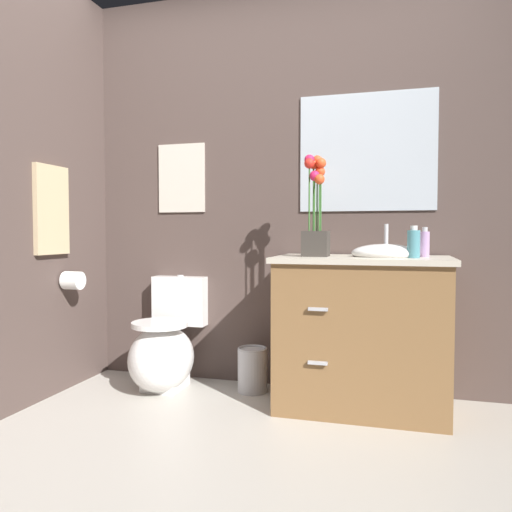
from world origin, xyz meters
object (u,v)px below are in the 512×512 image
Objects in this scene: vanity_cabinet at (362,331)px; soap_bottle at (425,244)px; toilet at (165,350)px; lotion_bottle at (414,243)px; trash_bin at (252,369)px; flower_vase at (316,217)px; hanging_towel at (52,210)px; wall_mirror at (367,152)px; wall_poster at (182,178)px; toilet_paper_roll at (73,280)px.

vanity_cabinet is 0.58m from soap_bottle.
toilet is at bearing -179.05° from soap_bottle.
trash_bin is (-0.92, 0.19, -0.78)m from lotion_bottle.
flower_vase is at bearing -170.34° from vanity_cabinet.
soap_bottle is at bearing 9.07° from hanging_towel.
vanity_cabinet is 1.83× the size of flower_vase.
flower_vase is at bearing 176.50° from lotion_bottle.
flower_vase is at bearing -4.20° from toilet.
wall_mirror is (-0.32, 0.24, 0.54)m from soap_bottle.
trash_bin is at bearing 168.34° from lotion_bottle.
wall_poster is at bearing 165.86° from lotion_bottle.
lotion_bottle is at bearing 5.83° from hanging_towel.
flower_vase is 1.54m from hanging_towel.
wall_poster is at bearing 161.75° from trash_bin.
hanging_towel is (-1.77, -0.28, 0.67)m from vanity_cabinet.
soap_bottle is 0.14m from lotion_bottle.
toilet is 2.54× the size of trash_bin.
wall_poster is at bearing 170.96° from soap_bottle.
toilet_paper_roll is at bearing -173.78° from soap_bottle.
wall_poster is (-1.52, 0.24, 0.42)m from soap_bottle.
wall_mirror reaches higher than vanity_cabinet.
flower_vase reaches higher than toilet.
wall_poster is 0.86× the size of hanging_towel.
vanity_cabinet is (1.20, -0.03, 0.19)m from toilet.
vanity_cabinet is at bearing -170.83° from soap_bottle.
wall_mirror reaches higher than toilet_paper_roll.
toilet is at bearing -170.61° from trash_bin.
lotion_bottle is 1.22m from trash_bin.
vanity_cabinet is at bearing -9.92° from trash_bin.
wall_mirror is 7.27× the size of toilet_paper_roll.
flower_vase is 1.51m from toilet_paper_roll.
trash_bin is (-0.41, 0.16, -0.92)m from flower_vase.
wall_mirror reaches higher than lotion_bottle.
trash_bin is 1.48m from wall_mirror.
toilet_paper_roll is (-1.71, -0.17, 0.25)m from vanity_cabinet.
toilet_paper_roll is (-1.05, -0.29, 0.54)m from trash_bin.
lotion_bottle is (0.26, -0.07, 0.48)m from vanity_cabinet.
soap_bottle is 0.59× the size of trash_bin.
flower_vase is at bearing -126.65° from wall_mirror.
lotion_bottle reaches higher than trash_bin.
lotion_bottle is at bearing -115.41° from soap_bottle.
toilet_paper_roll is (-1.46, -0.13, -0.38)m from flower_vase.
toilet is 1.33× the size of hanging_towel.
soap_bottle is at bearing 0.95° from toilet.
hanging_towel is (-0.57, -0.58, -0.23)m from wall_poster.
hanging_towel reaches higher than lotion_bottle.
wall_poster is 4.09× the size of toilet_paper_roll.
vanity_cabinet is 1.91m from hanging_towel.
flower_vase is 1.07× the size of hanging_towel.
vanity_cabinet is 0.67m from flower_vase.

